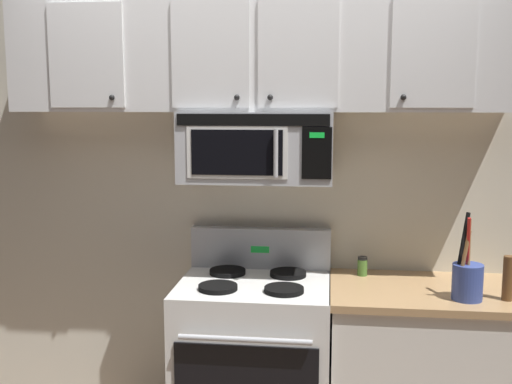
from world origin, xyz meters
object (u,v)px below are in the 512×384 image
Objects in this scene: stove_range at (254,364)px; utensil_crock_blue at (467,279)px; pepper_mill at (508,278)px; spice_jar at (362,266)px; over_range_microwave at (257,147)px; salt_shaker at (463,272)px.

stove_range is 2.80× the size of utensil_crock_blue.
stove_range reaches higher than pepper_mill.
over_range_microwave is at bearing -172.26° from spice_jar.
over_range_microwave reaches higher than utensil_crock_blue.
utensil_crock_blue is at bearing -175.64° from pepper_mill.
over_range_microwave is at bearing 164.78° from utensil_crock_blue.
utensil_crock_blue is (1.00, -0.27, -0.58)m from over_range_microwave.
spice_jar is (-0.45, 0.35, -0.05)m from utensil_crock_blue.
pepper_mill is at bearing 4.36° from utensil_crock_blue.
stove_range is at bearing -171.90° from salt_shaker.
pepper_mill is at bearing -6.83° from stove_range.
pepper_mill is (0.18, 0.01, 0.01)m from utensil_crock_blue.
salt_shaker is at bearing 1.79° from over_range_microwave.
stove_range is 0.75m from spice_jar.
over_range_microwave is at bearing 167.68° from pepper_mill.
salt_shaker is at bearing -4.72° from spice_jar.
spice_jar reaches higher than salt_shaker.
spice_jar is (0.55, 0.19, 0.48)m from stove_range.
utensil_crock_blue is at bearing -8.84° from stove_range.
utensil_crock_blue is 4.35× the size of salt_shaker.
pepper_mill is 2.05× the size of spice_jar.
over_range_microwave is at bearing 90.14° from stove_range.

